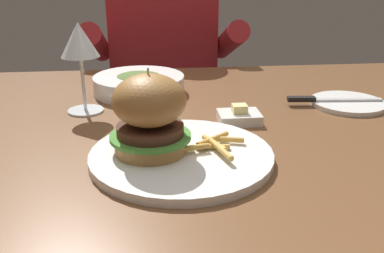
{
  "coord_description": "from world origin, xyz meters",
  "views": [
    {
      "loc": [
        -0.04,
        -0.76,
        1.04
      ],
      "look_at": [
        0.03,
        -0.11,
        0.78
      ],
      "focal_mm": 40.0,
      "sensor_mm": 36.0,
      "label": 1
    }
  ],
  "objects": [
    {
      "name": "main_plate",
      "position": [
        0.01,
        -0.14,
        0.75
      ],
      "size": [
        0.29,
        0.29,
        0.01
      ],
      "primitive_type": "cylinder",
      "color": "white",
      "rests_on": "dining_table"
    },
    {
      "name": "burger_sandwich",
      "position": [
        -0.04,
        -0.14,
        0.82
      ],
      "size": [
        0.13,
        0.13,
        0.13
      ],
      "color": "#B78447",
      "rests_on": "main_plate"
    },
    {
      "name": "fries_pile",
      "position": [
        0.06,
        -0.14,
        0.76
      ],
      "size": [
        0.11,
        0.1,
        0.02
      ],
      "color": "#E0B251",
      "rests_on": "main_plate"
    },
    {
      "name": "soup_bowl",
      "position": [
        -0.06,
        0.23,
        0.76
      ],
      "size": [
        0.21,
        0.21,
        0.05
      ],
      "color": "white",
      "rests_on": "dining_table"
    },
    {
      "name": "bread_plate",
      "position": [
        0.39,
        0.09,
        0.74
      ],
      "size": [
        0.16,
        0.16,
        0.01
      ],
      "primitive_type": "cylinder",
      "color": "white",
      "rests_on": "dining_table"
    },
    {
      "name": "table_knife",
      "position": [
        0.34,
        0.09,
        0.75
      ],
      "size": [
        0.21,
        0.03,
        0.01
      ],
      "color": "silver",
      "rests_on": "bread_plate"
    },
    {
      "name": "dining_table",
      "position": [
        0.0,
        0.0,
        0.66
      ],
      "size": [
        1.49,
        0.94,
        0.74
      ],
      "color": "brown",
      "rests_on": "ground"
    },
    {
      "name": "wine_glass",
      "position": [
        -0.17,
        0.11,
        0.88
      ],
      "size": [
        0.08,
        0.08,
        0.18
      ],
      "color": "silver",
      "rests_on": "dining_table"
    },
    {
      "name": "diner_person",
      "position": [
        0.01,
        0.75,
        0.56
      ],
      "size": [
        0.51,
        0.36,
        1.18
      ],
      "color": "#282833",
      "rests_on": "ground"
    },
    {
      "name": "butter_dish",
      "position": [
        0.13,
        0.01,
        0.75
      ],
      "size": [
        0.08,
        0.06,
        0.04
      ],
      "color": "white",
      "rests_on": "dining_table"
    }
  ]
}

